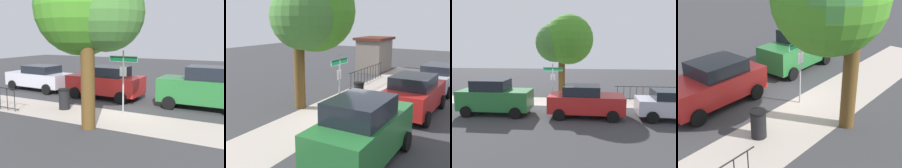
% 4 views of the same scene
% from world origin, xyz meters
% --- Properties ---
extents(ground_plane, '(60.00, 60.00, 0.00)m').
position_xyz_m(ground_plane, '(0.00, 0.00, 0.00)').
color(ground_plane, '#38383A').
extents(sidewalk_strip, '(24.00, 2.60, 0.00)m').
position_xyz_m(sidewalk_strip, '(2.00, 1.30, 0.00)').
color(sidewalk_strip, '#B1A398').
rests_on(sidewalk_strip, ground_plane).
extents(street_sign, '(1.32, 0.07, 2.82)m').
position_xyz_m(street_sign, '(-0.15, 0.40, 1.93)').
color(street_sign, '#9EA0A5').
rests_on(street_sign, ground_plane).
extents(shade_tree, '(4.28, 3.66, 6.34)m').
position_xyz_m(shade_tree, '(0.58, 2.21, 4.46)').
color(shade_tree, brown).
rests_on(shade_tree, ground_plane).
extents(car_green, '(4.17, 1.95, 2.05)m').
position_xyz_m(car_green, '(-3.20, -2.16, 1.02)').
color(car_green, '#256B31').
rests_on(car_green, ground_plane).
extents(car_red, '(4.20, 2.15, 1.80)m').
position_xyz_m(car_red, '(2.10, -2.16, 0.91)').
color(car_red, red).
rests_on(car_red, ground_plane).
extents(car_silver, '(4.36, 2.16, 1.61)m').
position_xyz_m(car_silver, '(7.01, -2.26, 0.83)').
color(car_silver, silver).
rests_on(car_silver, ground_plane).
extents(iron_fence, '(5.15, 0.04, 1.07)m').
position_xyz_m(iron_fence, '(6.83, 2.30, 0.56)').
color(iron_fence, black).
rests_on(iron_fence, ground_plane).
extents(utility_shed, '(3.20, 2.39, 2.75)m').
position_xyz_m(utility_shed, '(11.40, 3.80, 1.41)').
color(utility_shed, slate).
rests_on(utility_shed, ground_plane).
extents(trash_bin, '(0.55, 0.55, 0.98)m').
position_xyz_m(trash_bin, '(2.71, 0.90, 0.49)').
color(trash_bin, black).
rests_on(trash_bin, ground_plane).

